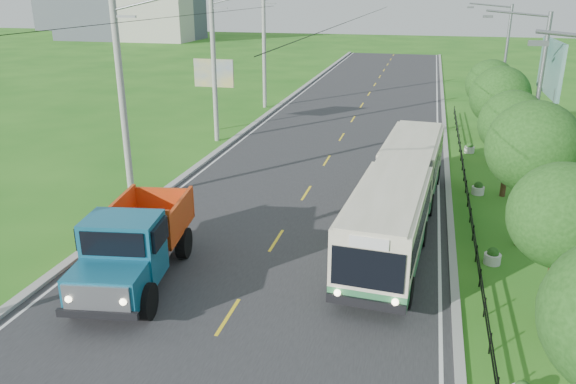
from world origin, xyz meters
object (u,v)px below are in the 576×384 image
at_px(planter_near, 492,257).
at_px(bus, 401,189).
at_px(planter_far, 469,148).
at_px(pole_mid, 214,66).
at_px(tree_third, 533,151).
at_px(dump_truck, 134,240).
at_px(pole_near, 123,99).
at_px(planter_mid, 478,189).
at_px(tree_back, 491,86).
at_px(tree_fifth, 500,99).
at_px(streetlight_mid, 534,101).
at_px(billboard_right, 549,75).
at_px(pole_far, 264,49).
at_px(billboard_left, 214,78).
at_px(streetlight_far, 502,65).
at_px(tree_fourth, 512,127).
at_px(tree_second, 563,220).

height_order(planter_near, bus, bus).
bearing_deg(planter_far, pole_mid, -176.61).
distance_m(tree_third, dump_truck, 15.52).
relative_size(pole_near, planter_mid, 14.93).
distance_m(planter_near, planter_mid, 8.00).
distance_m(pole_near, planter_far, 21.83).
bearing_deg(bus, tree_back, 78.36).
bearing_deg(pole_near, tree_fifth, 31.59).
bearing_deg(tree_third, planter_near, -120.41).
distance_m(streetlight_mid, dump_truck, 19.51).
height_order(planter_far, billboard_right, billboard_right).
bearing_deg(pole_far, billboard_left, -97.83).
relative_size(tree_third, billboard_right, 0.82).
height_order(pole_far, billboard_left, pole_far).
xyz_separation_m(pole_far, planter_near, (16.86, -27.00, -4.81)).
relative_size(pole_near, pole_far, 1.00).
height_order(tree_back, streetlight_far, streetlight_far).
distance_m(pole_near, tree_fourth, 18.89).
xyz_separation_m(billboard_right, bus, (-7.42, -11.44, -3.52)).
bearing_deg(planter_near, tree_third, 59.59).
xyz_separation_m(streetlight_far, planter_far, (-2.04, -6.00, -4.62)).
relative_size(pole_near, streetlight_mid, 1.10).
distance_m(tree_fourth, bus, 7.68).
height_order(tree_second, billboard_right, billboard_right).
xyz_separation_m(tree_fifth, streetlight_far, (0.79, 7.86, 1.05)).
bearing_deg(billboard_right, tree_back, 111.70).
distance_m(tree_fifth, tree_back, 6.00).
xyz_separation_m(streetlight_mid, streetlight_far, (0.00, 14.00, 0.00)).
distance_m(tree_fifth, streetlight_mid, 6.28).
relative_size(streetlight_far, bus, 0.57).
height_order(pole_far, streetlight_far, pole_far).
relative_size(billboard_left, bus, 0.33).
xyz_separation_m(tree_back, planter_far, (-1.26, -4.14, -3.37)).
bearing_deg(tree_second, planter_far, 93.62).
relative_size(tree_back, billboard_right, 0.75).
height_order(streetlight_far, planter_mid, streetlight_far).
height_order(tree_fourth, streetlight_far, streetlight_far).
relative_size(tree_fourth, billboard_left, 1.04).
height_order(tree_third, billboard_left, tree_third).
relative_size(tree_third, bus, 0.38).
distance_m(planter_near, bus, 4.77).
bearing_deg(tree_second, tree_back, 90.00).
distance_m(tree_fifth, billboard_right, 2.87).
xyz_separation_m(tree_fourth, billboard_right, (2.44, 5.86, 1.76)).
xyz_separation_m(streetlight_far, bus, (-5.76, -19.44, -3.08)).
height_order(tree_fourth, dump_truck, tree_fourth).
height_order(pole_mid, tree_third, pole_mid).
distance_m(planter_near, billboard_right, 15.34).
relative_size(streetlight_mid, billboard_left, 1.74).
xyz_separation_m(streetlight_mid, planter_mid, (-2.04, -0.00, -4.62)).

